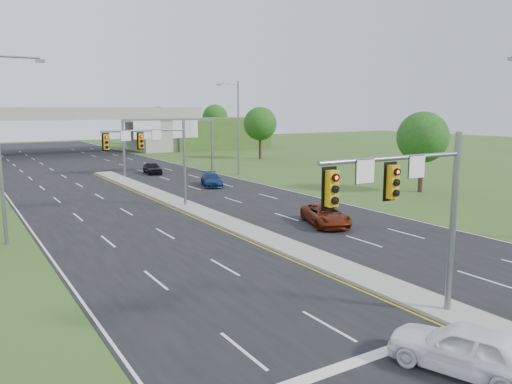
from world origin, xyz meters
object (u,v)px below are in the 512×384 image
at_px(car_white, 465,348).
at_px(car_far_b, 212,180).
at_px(signal_mast_near, 415,199).
at_px(car_far_a, 326,215).
at_px(car_far_c, 152,168).
at_px(sign_gantry, 168,131).
at_px(signal_mast_far, 157,150).
at_px(overpass, 55,134).

relative_size(car_white, car_far_b, 1.00).
relative_size(signal_mast_near, car_far_a, 1.41).
bearing_deg(car_far_c, signal_mast_near, -92.84).
relative_size(car_white, car_far_c, 1.08).
distance_m(sign_gantry, car_far_b, 12.16).
bearing_deg(car_white, car_far_b, -125.73).
xyz_separation_m(car_white, car_far_c, (8.30, 49.31, -0.06)).
distance_m(signal_mast_far, overpass, 55.13).
height_order(overpass, car_far_c, overpass).
xyz_separation_m(signal_mast_near, signal_mast_far, (0.00, 25.00, 0.00)).
relative_size(signal_mast_near, sign_gantry, 0.60).
bearing_deg(car_far_a, signal_mast_near, -99.52).
bearing_deg(signal_mast_near, overpass, 88.38).
bearing_deg(signal_mast_far, overpass, 87.65).
bearing_deg(overpass, sign_gantry, -79.21).
distance_m(overpass, car_far_b, 46.93).
bearing_deg(signal_mast_far, signal_mast_near, -90.00).
height_order(signal_mast_far, sign_gantry, signal_mast_far).
height_order(overpass, car_far_b, overpass).
xyz_separation_m(signal_mast_far, car_far_b, (8.98, 8.72, -4.06)).
height_order(signal_mast_near, car_white, signal_mast_near).
bearing_deg(car_far_c, sign_gantry, -29.99).
bearing_deg(car_white, car_far_a, -137.68).
relative_size(signal_mast_far, car_far_a, 1.41).
bearing_deg(car_white, signal_mast_near, -129.58).
height_order(car_far_b, car_far_c, car_far_c).
bearing_deg(overpass, car_far_b, -81.75).
bearing_deg(signal_mast_far, car_far_c, 71.20).
relative_size(car_far_a, car_far_b, 1.11).
relative_size(signal_mast_near, overpass, 0.09).
bearing_deg(car_far_a, car_far_c, 110.25).
relative_size(sign_gantry, car_far_c, 2.80).
xyz_separation_m(signal_mast_far, car_white, (-1.06, -28.07, -3.94)).
distance_m(signal_mast_near, sign_gantry, 45.88).
bearing_deg(car_far_a, sign_gantry, 107.11).
relative_size(overpass, car_far_a, 16.14).
height_order(car_white, car_far_b, car_white).
bearing_deg(car_far_c, car_white, -93.50).
relative_size(sign_gantry, car_white, 2.58).
bearing_deg(signal_mast_near, signal_mast_far, 90.00).
height_order(sign_gantry, car_white, sign_gantry).
distance_m(car_white, car_far_a, 19.26).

